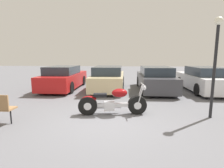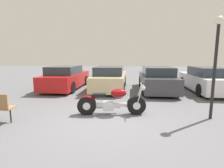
{
  "view_description": "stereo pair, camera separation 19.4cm",
  "coord_description": "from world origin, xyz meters",
  "px_view_note": "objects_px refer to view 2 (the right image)",
  "views": [
    {
      "loc": [
        0.55,
        -5.08,
        1.93
      ],
      "look_at": [
        0.05,
        1.74,
        0.85
      ],
      "focal_mm": 28.0,
      "sensor_mm": 36.0,
      "label": 1
    },
    {
      "loc": [
        0.74,
        -5.06,
        1.93
      ],
      "look_at": [
        0.05,
        1.74,
        0.85
      ],
      "focal_mm": 28.0,
      "sensor_mm": 36.0,
      "label": 2
    }
  ],
  "objects_px": {
    "parked_car_champagne": "(110,79)",
    "parked_car_white": "(206,80)",
    "parked_car_dark_grey": "(157,79)",
    "lamp_post": "(216,53)",
    "motorcycle": "(111,102)",
    "parked_car_red": "(66,78)"
  },
  "relations": [
    {
      "from": "parked_car_dark_grey",
      "to": "parked_car_white",
      "type": "xyz_separation_m",
      "value": [
        2.68,
        0.01,
        0.0
      ]
    },
    {
      "from": "motorcycle",
      "to": "parked_car_dark_grey",
      "type": "height_order",
      "value": "parked_car_dark_grey"
    },
    {
      "from": "parked_car_dark_grey",
      "to": "lamp_post",
      "type": "distance_m",
      "value": 4.79
    },
    {
      "from": "parked_car_dark_grey",
      "to": "parked_car_white",
      "type": "relative_size",
      "value": 1.0
    },
    {
      "from": "parked_car_champagne",
      "to": "parked_car_red",
      "type": "bearing_deg",
      "value": 179.2
    },
    {
      "from": "parked_car_champagne",
      "to": "lamp_post",
      "type": "bearing_deg",
      "value": -51.24
    },
    {
      "from": "parked_car_red",
      "to": "parked_car_white",
      "type": "xyz_separation_m",
      "value": [
        8.04,
        -0.15,
        0.0
      ]
    },
    {
      "from": "lamp_post",
      "to": "parked_car_champagne",
      "type": "bearing_deg",
      "value": 128.76
    },
    {
      "from": "parked_car_champagne",
      "to": "parked_car_white",
      "type": "height_order",
      "value": "same"
    },
    {
      "from": "lamp_post",
      "to": "parked_car_white",
      "type": "bearing_deg",
      "value": 69.54
    },
    {
      "from": "motorcycle",
      "to": "parked_car_red",
      "type": "bearing_deg",
      "value": 125.42
    },
    {
      "from": "parked_car_champagne",
      "to": "motorcycle",
      "type": "bearing_deg",
      "value": -83.1
    },
    {
      "from": "motorcycle",
      "to": "parked_car_champagne",
      "type": "relative_size",
      "value": 0.51
    },
    {
      "from": "parked_car_dark_grey",
      "to": "parked_car_white",
      "type": "bearing_deg",
      "value": 0.23
    },
    {
      "from": "parked_car_champagne",
      "to": "parked_car_white",
      "type": "bearing_deg",
      "value": -1.22
    },
    {
      "from": "parked_car_dark_grey",
      "to": "parked_car_champagne",
      "type": "bearing_deg",
      "value": 177.34
    },
    {
      "from": "parked_car_dark_grey",
      "to": "lamp_post",
      "type": "xyz_separation_m",
      "value": [
        1.01,
        -4.47,
        1.38
      ]
    },
    {
      "from": "motorcycle",
      "to": "parked_car_red",
      "type": "xyz_separation_m",
      "value": [
        -3.22,
        4.53,
        0.23
      ]
    },
    {
      "from": "parked_car_red",
      "to": "lamp_post",
      "type": "distance_m",
      "value": 8.0
    },
    {
      "from": "parked_car_dark_grey",
      "to": "parked_car_red",
      "type": "bearing_deg",
      "value": 178.27
    },
    {
      "from": "motorcycle",
      "to": "parked_car_white",
      "type": "bearing_deg",
      "value": 42.29
    },
    {
      "from": "parked_car_champagne",
      "to": "parked_car_white",
      "type": "relative_size",
      "value": 1.0
    }
  ]
}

